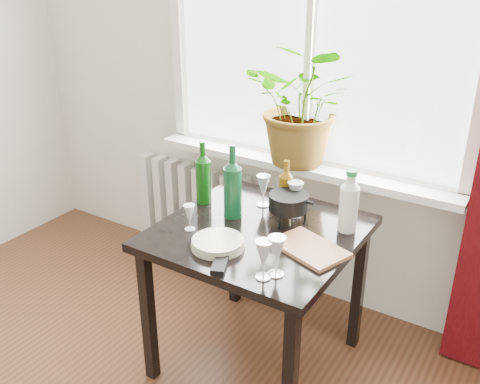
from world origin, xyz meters
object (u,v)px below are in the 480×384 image
Objects in this scene: wine_bottle_right at (233,181)px; wineglass_front_right at (264,259)px; wineglass_back_center at (295,199)px; table at (258,247)px; potted_plant at (305,105)px; radiator at (194,205)px; wineglass_far_right at (276,256)px; cleaning_bottle at (349,201)px; tv_remote at (221,261)px; bottle_amber at (286,186)px; plate_stack at (218,243)px; wineglass_front_left at (190,217)px; wineglass_back_left at (263,190)px; wine_bottle_left at (203,172)px; fondue_pot at (288,209)px; cutting_board at (309,248)px.

wineglass_front_right is (0.38, -0.37, -0.10)m from wine_bottle_right.
wineglass_back_center is at bearing 33.37° from wine_bottle_right.
potted_plant is (-0.08, 0.59, 0.51)m from table.
radiator is 4.78× the size of wineglass_far_right.
cleaning_bottle is 1.58× the size of tv_remote.
cleaning_bottle is (1.18, -0.43, 0.51)m from radiator.
bottle_amber is 1.63× the size of wineglass_front_right.
bottle_amber is 0.47m from plate_stack.
wineglass_front_left is 0.54× the size of plate_stack.
table is at bearing -64.28° from wineglass_back_left.
cleaning_bottle is at bearing 8.20° from wine_bottle_left.
potted_plant is at bearing 136.97° from cleaning_bottle.
wineglass_front_right is 0.47m from fondue_pot.
wine_bottle_left is 1.04× the size of cutting_board.
wineglass_front_right reaches higher than table.
bottle_amber is 0.58m from wineglass_front_right.
bottle_amber is at bearing 114.46° from wineglass_far_right.
potted_plant reaches higher than tv_remote.
wine_bottle_left reaches higher than cutting_board.
wineglass_back_left reaches higher than fondue_pot.
table reaches higher than radiator.
wineglass_front_right is at bearing -49.92° from fondue_pot.
wineglass_front_right is 0.21m from tv_remote.
radiator is 2.76× the size of cleaning_bottle.
wine_bottle_right is at bearing 135.72° from wineglass_front_right.
bottle_amber is at bearing -25.35° from radiator.
wine_bottle_right reaches higher than plate_stack.
fondue_pot is at bearing -85.24° from wineglass_back_center.
fondue_pot is (0.08, 0.13, 0.16)m from table.
cutting_board is (0.38, -0.27, -0.07)m from wineglass_back_left.
wine_bottle_right is 0.30m from wineglass_back_center.
wineglass_far_right is at bearing -69.62° from potted_plant.
wine_bottle_left is at bearing 148.25° from wineglass_far_right.
wineglass_back_left is 0.21m from fondue_pot.
table is at bearing 130.67° from wineglass_far_right.
wineglass_back_left is (-0.11, 0.22, 0.17)m from table.
radiator is at bearing 154.65° from bottle_amber.
wineglass_front_right is (0.20, -0.55, -0.05)m from bottle_amber.
wineglass_far_right is 0.96× the size of wineglass_back_center.
wineglass_front_right is 0.78× the size of fondue_pot.
wineglass_front_left is at bearing -147.83° from cleaning_bottle.
table is at bearing -93.61° from bottle_amber.
plate_stack reaches higher than radiator.
wineglass_far_right is (0.61, -0.38, -0.08)m from wine_bottle_left.
radiator is 1.26× the size of potted_plant.
tv_remote is at bearing -169.35° from wineglass_far_right.
wineglass_far_right is 1.05× the size of wineglass_back_left.
wineglass_far_right is at bearing -38.53° from wine_bottle_right.
wineglass_front_left is at bearing -166.66° from cutting_board.
fondue_pot reaches higher than plate_stack.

